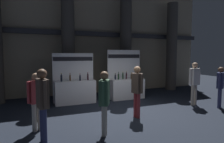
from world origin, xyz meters
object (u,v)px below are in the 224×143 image
(visitor_7, at_px, (137,87))
(visitor_9, at_px, (43,99))
(visitor_5, at_px, (104,98))
(visitor_0, at_px, (36,97))
(exhibitor_booth_1, at_px, (126,86))
(visitor_8, at_px, (194,80))
(exhibitor_booth_0, at_px, (75,90))
(visitor_4, at_px, (220,84))

(visitor_7, xyz_separation_m, visitor_9, (-3.00, -0.81, 0.04))
(visitor_5, bearing_deg, visitor_0, 88.25)
(exhibitor_booth_1, relative_size, visitor_7, 1.36)
(visitor_7, bearing_deg, visitor_0, -105.42)
(visitor_5, height_order, visitor_7, visitor_7)
(visitor_8, xyz_separation_m, visitor_9, (-6.04, -1.32, -0.02))
(exhibitor_booth_0, relative_size, visitor_5, 1.30)
(exhibitor_booth_1, distance_m, visitor_5, 4.41)
(visitor_4, height_order, visitor_9, visitor_9)
(exhibitor_booth_0, distance_m, visitor_0, 3.14)
(exhibitor_booth_1, xyz_separation_m, visitor_0, (-4.08, -2.67, 0.35))
(visitor_0, bearing_deg, visitor_7, 155.13)
(exhibitor_booth_1, height_order, visitor_9, exhibitor_booth_1)
(exhibitor_booth_0, height_order, visitor_7, exhibitor_booth_0)
(exhibitor_booth_0, xyz_separation_m, visitor_5, (0.07, -3.67, 0.42))
(visitor_0, bearing_deg, visitor_9, 75.31)
(exhibitor_booth_0, height_order, visitor_0, exhibitor_booth_0)
(visitor_0, xyz_separation_m, visitor_4, (6.83, -0.21, 0.02))
(visitor_0, distance_m, visitor_4, 6.83)
(exhibitor_booth_1, distance_m, visitor_0, 4.89)
(visitor_4, height_order, visitor_7, visitor_7)
(visitor_7, relative_size, visitor_9, 0.98)
(visitor_0, height_order, visitor_8, visitor_8)
(visitor_7, relative_size, visitor_8, 0.96)
(visitor_0, height_order, visitor_5, visitor_5)
(exhibitor_booth_1, xyz_separation_m, visitor_7, (-0.94, -2.71, 0.44))
(visitor_5, height_order, visitor_9, visitor_9)
(exhibitor_booth_0, relative_size, exhibitor_booth_1, 0.93)
(visitor_9, bearing_deg, visitor_4, 83.86)
(visitor_0, xyz_separation_m, visitor_7, (3.14, -0.04, 0.09))
(exhibitor_booth_0, height_order, visitor_5, exhibitor_booth_0)
(visitor_8, bearing_deg, exhibitor_booth_1, -49.68)
(visitor_5, bearing_deg, visitor_8, -43.14)
(visitor_9, bearing_deg, visitor_5, 73.38)
(visitor_5, relative_size, visitor_9, 0.95)
(visitor_5, xyz_separation_m, visitor_8, (4.53, 1.46, 0.09))
(visitor_4, distance_m, visitor_5, 5.24)
(visitor_5, height_order, visitor_8, visitor_8)
(visitor_7, xyz_separation_m, visitor_8, (3.04, 0.52, 0.06))
(visitor_8, bearing_deg, visitor_5, 14.37)
(exhibitor_booth_0, bearing_deg, visitor_4, -28.94)
(exhibitor_booth_1, relative_size, visitor_0, 1.46)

